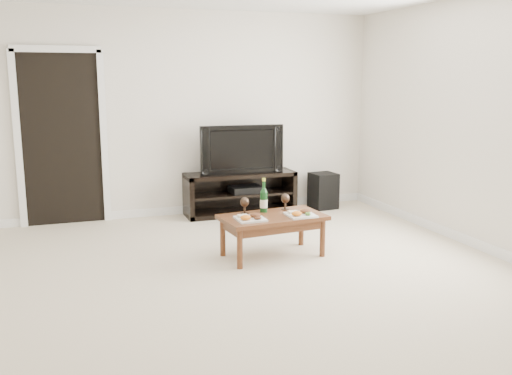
% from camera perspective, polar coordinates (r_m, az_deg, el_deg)
% --- Properties ---
extents(floor, '(5.50, 5.50, 0.00)m').
position_cam_1_polar(floor, '(5.06, 0.35, -9.52)').
color(floor, beige).
rests_on(floor, ground).
extents(back_wall, '(5.00, 0.04, 2.60)m').
position_cam_1_polar(back_wall, '(7.42, -6.85, 7.30)').
color(back_wall, silver).
rests_on(back_wall, ground).
extents(doorway, '(0.90, 0.02, 2.05)m').
position_cam_1_polar(doorway, '(7.24, -18.84, 4.50)').
color(doorway, black).
rests_on(doorway, ground).
extents(media_console, '(1.44, 0.45, 0.55)m').
position_cam_1_polar(media_console, '(7.45, -1.60, -0.57)').
color(media_console, black).
rests_on(media_console, ground).
extents(television, '(1.09, 0.19, 0.62)m').
position_cam_1_polar(television, '(7.36, -1.62, 3.91)').
color(television, black).
rests_on(television, media_console).
extents(av_receiver, '(0.41, 0.31, 0.08)m').
position_cam_1_polar(av_receiver, '(7.45, -1.06, -0.18)').
color(av_receiver, black).
rests_on(av_receiver, media_console).
extents(subwoofer, '(0.35, 0.35, 0.48)m').
position_cam_1_polar(subwoofer, '(7.84, 6.74, -0.31)').
color(subwoofer, black).
rests_on(subwoofer, ground).
extents(coffee_table, '(1.07, 0.65, 0.42)m').
position_cam_1_polar(coffee_table, '(5.72, 1.67, -4.85)').
color(coffee_table, brown).
rests_on(coffee_table, ground).
extents(plate_left, '(0.27, 0.27, 0.07)m').
position_cam_1_polar(plate_left, '(5.49, -0.57, -2.91)').
color(plate_left, white).
rests_on(plate_left, coffee_table).
extents(plate_right, '(0.27, 0.27, 0.07)m').
position_cam_1_polar(plate_right, '(5.66, 4.48, -2.51)').
color(plate_right, white).
rests_on(plate_right, coffee_table).
extents(wine_bottle, '(0.07, 0.07, 0.35)m').
position_cam_1_polar(wine_bottle, '(5.77, 0.78, -0.77)').
color(wine_bottle, '#0F3915').
rests_on(wine_bottle, coffee_table).
extents(goblet_left, '(0.09, 0.09, 0.17)m').
position_cam_1_polar(goblet_left, '(5.72, -1.14, -1.81)').
color(goblet_left, '#35271D').
rests_on(goblet_left, coffee_table).
extents(goblet_right, '(0.09, 0.09, 0.17)m').
position_cam_1_polar(goblet_right, '(5.90, 2.94, -1.42)').
color(goblet_right, '#35271D').
rests_on(goblet_right, coffee_table).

